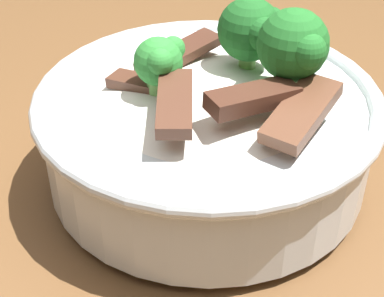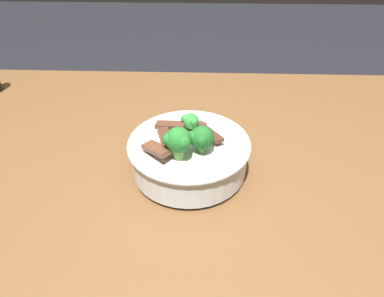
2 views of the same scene
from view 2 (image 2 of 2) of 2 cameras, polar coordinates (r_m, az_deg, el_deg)
name	(u,v)px [view 2 (image 2 of 2)]	position (r m, az deg, el deg)	size (l,w,h in m)	color
dining_table	(199,184)	(0.79, 1.30, -6.21)	(1.49, 0.85, 0.82)	brown
rice_bowl	(187,152)	(0.65, -0.81, -0.69)	(0.24, 0.24, 0.14)	silver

